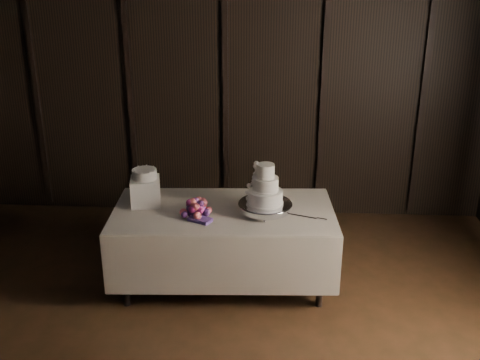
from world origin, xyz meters
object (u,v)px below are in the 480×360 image
wedding_cake (262,189)px  box_pedestal (146,192)px  cake_stand (265,208)px  display_table (224,244)px  bouquet (196,208)px  small_cake (144,174)px

wedding_cake → box_pedestal: size_ratio=1.41×
cake_stand → wedding_cake: wedding_cake is taller
display_table → box_pedestal: bearing=170.5°
bouquet → box_pedestal: (-0.49, 0.21, 0.06)m
wedding_cake → cake_stand: bearing=45.5°
display_table → wedding_cake: size_ratio=5.57×
cake_stand → bouquet: (-0.60, -0.09, 0.02)m
box_pedestal → wedding_cake: bearing=-7.5°
bouquet → small_cake: (-0.49, 0.21, 0.23)m
bouquet → small_cake: bearing=156.5°
small_cake → bouquet: bearing=-23.5°
display_table → small_cake: small_cake is taller
display_table → box_pedestal: box_pedestal is taller
wedding_cake → box_pedestal: (-1.07, 0.14, -0.11)m
bouquet → box_pedestal: 0.54m
cake_stand → small_cake: small_cake is taller
display_table → bouquet: bouquet is taller
small_cake → wedding_cake: bearing=-7.5°
wedding_cake → bouquet: size_ratio=0.89×
bouquet → box_pedestal: bearing=156.5°
box_pedestal → bouquet: bearing=-23.5°
wedding_cake → bouquet: wedding_cake is taller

